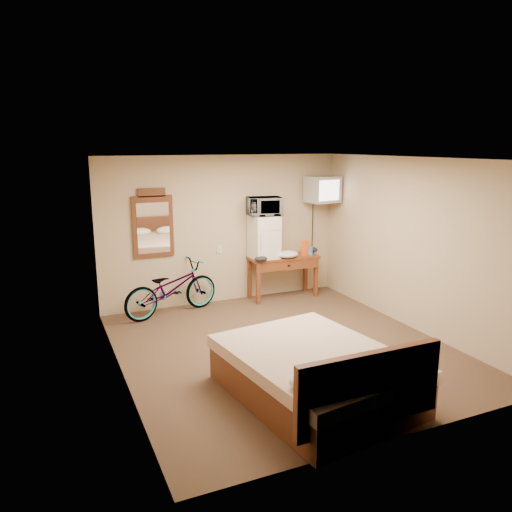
# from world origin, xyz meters

# --- Properties ---
(room) EXTENTS (4.60, 4.64, 2.50)m
(room) POSITION_xyz_m (-0.00, 0.00, 1.25)
(room) COLOR #412E20
(room) RESTS_ON ground
(desk) EXTENTS (1.25, 0.54, 0.75)m
(desk) POSITION_xyz_m (1.02, 2.00, 0.62)
(desk) COLOR brown
(desk) RESTS_ON floor
(mini_fridge) EXTENTS (0.46, 0.45, 0.74)m
(mini_fridge) POSITION_xyz_m (0.66, 2.06, 1.12)
(mini_fridge) COLOR white
(mini_fridge) RESTS_ON desk
(microwave) EXTENTS (0.63, 0.48, 0.31)m
(microwave) POSITION_xyz_m (0.66, 2.06, 1.64)
(microwave) COLOR white
(microwave) RESTS_ON mini_fridge
(snack_bag) EXTENTS (0.15, 0.11, 0.26)m
(snack_bag) POSITION_xyz_m (1.42, 1.96, 0.88)
(snack_bag) COLOR #F75915
(snack_bag) RESTS_ON desk
(blue_cup) EXTENTS (0.08, 0.08, 0.14)m
(blue_cup) POSITION_xyz_m (1.51, 1.93, 0.82)
(blue_cup) COLOR #406FDB
(blue_cup) RESTS_ON desk
(cloth_cream) EXTENTS (0.39, 0.30, 0.12)m
(cloth_cream) POSITION_xyz_m (1.03, 1.90, 0.81)
(cloth_cream) COLOR beige
(cloth_cream) RESTS_ON desk
(cloth_dark_a) EXTENTS (0.23, 0.17, 0.09)m
(cloth_dark_a) POSITION_xyz_m (0.50, 1.84, 0.79)
(cloth_dark_a) COLOR black
(cloth_dark_a) RESTS_ON desk
(cloth_dark_b) EXTENTS (0.22, 0.18, 0.10)m
(cloth_dark_b) POSITION_xyz_m (1.63, 2.09, 0.80)
(cloth_dark_b) COLOR black
(cloth_dark_b) RESTS_ON desk
(crt_television) EXTENTS (0.58, 0.63, 0.46)m
(crt_television) POSITION_xyz_m (1.77, 2.02, 1.89)
(crt_television) COLOR black
(crt_television) RESTS_ON room
(wall_mirror) EXTENTS (0.65, 0.04, 1.11)m
(wall_mirror) POSITION_xyz_m (-1.19, 2.27, 1.43)
(wall_mirror) COLOR #5D2F1A
(wall_mirror) RESTS_ON room
(bicycle) EXTENTS (1.73, 0.98, 0.86)m
(bicycle) POSITION_xyz_m (-1.02, 1.95, 0.43)
(bicycle) COLOR black
(bicycle) RESTS_ON floor
(bed) EXTENTS (1.80, 2.23, 0.90)m
(bed) POSITION_xyz_m (-0.29, -1.37, 0.29)
(bed) COLOR #5D2F1A
(bed) RESTS_ON floor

